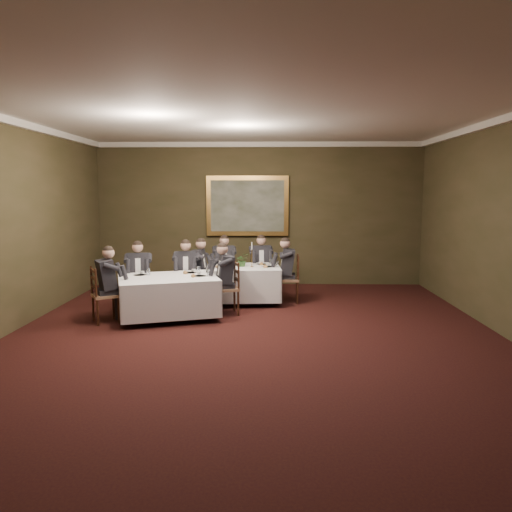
{
  "coord_description": "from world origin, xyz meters",
  "views": [
    {
      "loc": [
        0.23,
        -7.37,
        2.3
      ],
      "look_at": [
        0.01,
        1.57,
        1.15
      ],
      "focal_mm": 35.0,
      "sensor_mm": 36.0,
      "label": 1
    }
  ],
  "objects_px": {
    "diner_main_backright": "(261,272)",
    "centerpiece": "(242,260)",
    "diner_sec_backleft": "(139,283)",
    "diner_sec_backright": "(187,281)",
    "chair_main_endleft": "(197,290)",
    "painting": "(247,206)",
    "diner_sec_endright": "(227,287)",
    "chair_main_backleft": "(224,283)",
    "chair_main_endright": "(289,289)",
    "chair_sec_endleft": "(105,307)",
    "diner_main_backleft": "(224,273)",
    "diner_main_endleft": "(198,279)",
    "table_main": "(243,281)",
    "candlestick": "(252,258)",
    "table_second": "(168,294)",
    "chair_sec_endright": "(228,299)",
    "diner_main_endright": "(289,278)",
    "chair_sec_backright": "(187,292)",
    "diner_sec_endleft": "(105,294)",
    "chair_sec_backleft": "(139,294)",
    "chair_main_backright": "(261,282)"
  },
  "relations": [
    {
      "from": "diner_sec_backleft",
      "to": "diner_sec_backright",
      "type": "relative_size",
      "value": 1.0
    },
    {
      "from": "table_main",
      "to": "diner_main_endleft",
      "type": "relative_size",
      "value": 1.2
    },
    {
      "from": "table_main",
      "to": "diner_sec_backleft",
      "type": "distance_m",
      "value": 2.12
    },
    {
      "from": "chair_sec_backleft",
      "to": "diner_sec_endleft",
      "type": "height_order",
      "value": "diner_sec_endleft"
    },
    {
      "from": "chair_sec_endright",
      "to": "centerpiece",
      "type": "xyz_separation_m",
      "value": [
        0.23,
        0.97,
        0.62
      ]
    },
    {
      "from": "chair_sec_backleft",
      "to": "centerpiece",
      "type": "xyz_separation_m",
      "value": [
        2.01,
        0.6,
        0.62
      ]
    },
    {
      "from": "chair_main_endright",
      "to": "painting",
      "type": "relative_size",
      "value": 0.5
    },
    {
      "from": "diner_main_backleft",
      "to": "chair_main_endright",
      "type": "xyz_separation_m",
      "value": [
        1.42,
        -0.67,
        -0.23
      ]
    },
    {
      "from": "diner_main_backright",
      "to": "centerpiece",
      "type": "bearing_deg",
      "value": 57.46
    },
    {
      "from": "chair_main_endleft",
      "to": "diner_sec_endleft",
      "type": "relative_size",
      "value": 0.74
    },
    {
      "from": "diner_main_backleft",
      "to": "candlestick",
      "type": "relative_size",
      "value": 2.54
    },
    {
      "from": "diner_main_backleft",
      "to": "diner_main_endleft",
      "type": "relative_size",
      "value": 1.0
    },
    {
      "from": "chair_main_endleft",
      "to": "diner_sec_endleft",
      "type": "bearing_deg",
      "value": -36.6
    },
    {
      "from": "chair_sec_endright",
      "to": "diner_sec_backleft",
      "type": "bearing_deg",
      "value": 63.63
    },
    {
      "from": "diner_main_endleft",
      "to": "diner_sec_endright",
      "type": "xyz_separation_m",
      "value": [
        0.69,
        -0.9,
        0.0
      ]
    },
    {
      "from": "chair_main_endright",
      "to": "painting",
      "type": "distance_m",
      "value": 2.79
    },
    {
      "from": "chair_main_endright",
      "to": "candlestick",
      "type": "bearing_deg",
      "value": 99.72
    },
    {
      "from": "chair_sec_backleft",
      "to": "chair_sec_backright",
      "type": "distance_m",
      "value": 0.95
    },
    {
      "from": "table_second",
      "to": "chair_sec_endright",
      "type": "relative_size",
      "value": 2.08
    },
    {
      "from": "diner_main_backright",
      "to": "chair_sec_backright",
      "type": "distance_m",
      "value": 1.86
    },
    {
      "from": "chair_main_endleft",
      "to": "painting",
      "type": "relative_size",
      "value": 0.5
    },
    {
      "from": "chair_main_backleft",
      "to": "centerpiece",
      "type": "bearing_deg",
      "value": 113.16
    },
    {
      "from": "painting",
      "to": "diner_main_endleft",
      "type": "bearing_deg",
      "value": -113.76
    },
    {
      "from": "chair_sec_endleft",
      "to": "diner_sec_backright",
      "type": "bearing_deg",
      "value": 106.52
    },
    {
      "from": "table_second",
      "to": "diner_main_endleft",
      "type": "height_order",
      "value": "diner_main_endleft"
    },
    {
      "from": "diner_sec_backleft",
      "to": "painting",
      "type": "bearing_deg",
      "value": -138.67
    },
    {
      "from": "diner_main_endright",
      "to": "diner_sec_endright",
      "type": "relative_size",
      "value": 1.0
    },
    {
      "from": "diner_main_backright",
      "to": "diner_sec_backright",
      "type": "bearing_deg",
      "value": 29.38
    },
    {
      "from": "chair_main_backleft",
      "to": "diner_main_backleft",
      "type": "distance_m",
      "value": 0.23
    },
    {
      "from": "chair_main_backleft",
      "to": "chair_sec_endright",
      "type": "bearing_deg",
      "value": 89.44
    },
    {
      "from": "chair_sec_backleft",
      "to": "chair_main_backright",
      "type": "bearing_deg",
      "value": -161.13
    },
    {
      "from": "chair_main_endright",
      "to": "diner_main_endright",
      "type": "distance_m",
      "value": 0.23
    },
    {
      "from": "diner_sec_endleft",
      "to": "table_second",
      "type": "bearing_deg",
      "value": 77.08
    },
    {
      "from": "chair_main_backleft",
      "to": "chair_sec_endleft",
      "type": "relative_size",
      "value": 1.0
    },
    {
      "from": "table_main",
      "to": "painting",
      "type": "bearing_deg",
      "value": 90.0
    },
    {
      "from": "chair_sec_backleft",
      "to": "chair_sec_backright",
      "type": "relative_size",
      "value": 1.0
    },
    {
      "from": "table_second",
      "to": "diner_main_endleft",
      "type": "distance_m",
      "value": 1.29
    },
    {
      "from": "table_second",
      "to": "chair_main_endleft",
      "type": "xyz_separation_m",
      "value": [
        0.35,
        1.24,
        -0.17
      ]
    },
    {
      "from": "diner_main_backright",
      "to": "centerpiece",
      "type": "relative_size",
      "value": 4.68
    },
    {
      "from": "diner_sec_endleft",
      "to": "candlestick",
      "type": "relative_size",
      "value": 2.54
    },
    {
      "from": "chair_main_backleft",
      "to": "candlestick",
      "type": "distance_m",
      "value": 1.23
    },
    {
      "from": "diner_sec_backleft",
      "to": "candlestick",
      "type": "height_order",
      "value": "diner_sec_backleft"
    },
    {
      "from": "diner_main_endright",
      "to": "candlestick",
      "type": "xyz_separation_m",
      "value": [
        -0.77,
        -0.12,
        0.45
      ]
    },
    {
      "from": "chair_main_backleft",
      "to": "painting",
      "type": "xyz_separation_m",
      "value": [
        0.46,
        1.33,
        1.67
      ]
    },
    {
      "from": "diner_sec_backleft",
      "to": "diner_sec_endright",
      "type": "bearing_deg",
      "value": 156.66
    },
    {
      "from": "diner_sec_endright",
      "to": "chair_main_backleft",
      "type": "bearing_deg",
      "value": -8.08
    },
    {
      "from": "table_main",
      "to": "diner_main_endleft",
      "type": "height_order",
      "value": "diner_main_endleft"
    },
    {
      "from": "chair_main_endleft",
      "to": "chair_sec_endleft",
      "type": "relative_size",
      "value": 1.0
    },
    {
      "from": "diner_sec_backleft",
      "to": "chair_sec_backright",
      "type": "xyz_separation_m",
      "value": [
        0.9,
        0.3,
        -0.23
      ]
    },
    {
      "from": "painting",
      "to": "diner_sec_backleft",
      "type": "bearing_deg",
      "value": -127.11
    }
  ]
}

